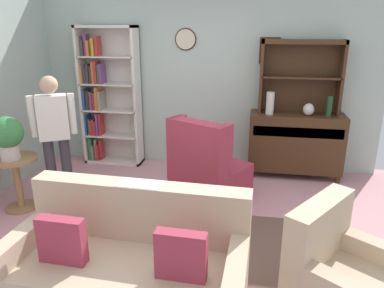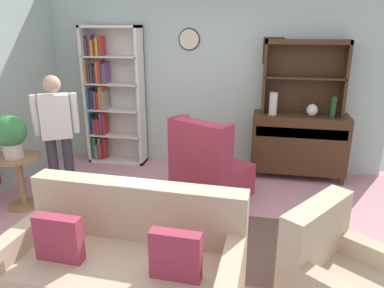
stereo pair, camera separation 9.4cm
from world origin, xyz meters
name	(u,v)px [view 1 (the left image)]	position (x,y,z in m)	size (l,w,h in m)	color
ground_plane	(179,236)	(0.00, 0.00, -0.01)	(5.40, 4.60, 0.02)	#C68C93
wall_back	(208,74)	(0.00, 2.13, 1.40)	(5.00, 0.09, 2.80)	#ADC1B7
area_rug	(193,253)	(0.20, -0.30, 0.00)	(2.62, 1.67, 0.01)	brown
bookshelf	(105,97)	(-1.56, 1.94, 1.05)	(0.90, 0.30, 2.10)	silver
sideboard	(295,142)	(1.31, 1.86, 0.51)	(1.30, 0.45, 0.92)	#422816
sideboard_hutch	(301,67)	(1.31, 1.97, 1.56)	(1.10, 0.26, 1.00)	#422816
vase_tall	(270,103)	(0.92, 1.78, 1.08)	(0.11, 0.11, 0.31)	beige
vase_round	(309,109)	(1.44, 1.79, 1.01)	(0.15, 0.15, 0.17)	beige
bottle_wine	(329,106)	(1.70, 1.77, 1.06)	(0.07, 0.07, 0.29)	#194223
couch_floral	(130,267)	(-0.18, -0.99, 0.31)	(1.83, 0.91, 0.90)	#C6AD8E
armchair_floral	(346,285)	(1.44, -0.89, 0.29)	(1.07, 1.06, 0.88)	#C6AD8E
wingback_chair	(207,170)	(0.16, 0.90, 0.38)	(1.07, 1.08, 1.05)	#A33347
plant_stand	(17,178)	(-2.00, 0.25, 0.40)	(0.52, 0.52, 0.65)	#997047
potted_plant_large	(6,135)	(-2.01, 0.21, 0.93)	(0.36, 0.36, 0.49)	beige
potted_plant_small	(54,191)	(-1.62, 0.36, 0.20)	(0.24, 0.24, 0.34)	gray
person_reading	(55,131)	(-1.60, 0.51, 0.91)	(0.49, 0.34, 1.56)	#38333D
coffee_table	(171,204)	(-0.09, 0.00, 0.35)	(0.80, 0.50, 0.42)	#422816
book_stack	(182,196)	(0.04, -0.01, 0.46)	(0.19, 0.16, 0.09)	#337247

